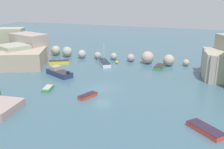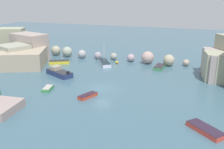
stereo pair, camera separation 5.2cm
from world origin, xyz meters
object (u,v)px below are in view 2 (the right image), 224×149
Objects in this scene: moored_boat_4 at (104,63)px; moored_boat_7 at (205,130)px; moored_boat_3 at (59,62)px; moored_boat_1 at (48,88)px; moored_boat_6 at (88,96)px; moored_boat_5 at (159,67)px; channel_buoy at (117,62)px; moored_boat_0 at (59,72)px.

moored_boat_7 is (19.90, -21.70, -0.10)m from moored_boat_4.
moored_boat_1 is at bearing 88.02° from moored_boat_3.
moored_boat_4 is 29.44m from moored_boat_7.
moored_boat_7 is (22.52, -5.07, 0.04)m from moored_boat_1.
moored_boat_4 is 1.89× the size of moored_boat_6.
moored_boat_5 is at bearing 152.79° from moored_boat_7.
moored_boat_6 is at bearing 162.67° from moored_boat_5.
moored_boat_4 reaches higher than moored_boat_7.
moored_boat_7 is at bearing -170.59° from moored_boat_4.
channel_buoy reaches higher than moored_boat_6.
moored_boat_4 is (4.80, 9.76, -0.20)m from moored_boat_0.
moored_boat_3 reaches higher than moored_boat_6.
moored_boat_6 is (1.99, -18.73, -0.05)m from channel_buoy.
channel_buoy is 13.29m from moored_boat_0.
moored_boat_4 reaches higher than channel_buoy.
moored_boat_0 is 1.43× the size of moored_boat_7.
moored_boat_5 is (16.13, 10.51, -0.27)m from moored_boat_0.
moored_boat_3 is 0.74× the size of moored_boat_4.
moored_boat_0 is at bearing -163.90° from moored_boat_7.
moored_boat_5 reaches higher than moored_boat_6.
moored_boat_5 is (9.02, -0.71, 0.01)m from channel_buoy.
moored_boat_1 is at bearing -105.26° from channel_buoy.
moored_boat_5 reaches higher than moored_boat_1.
moored_boat_1 is at bearing 106.81° from moored_boat_6.
moored_boat_0 is 19.26m from moored_boat_5.
moored_boat_7 reaches higher than moored_boat_1.
moored_boat_1 is 6.96m from moored_boat_6.
moored_boat_6 is 16.21m from moored_boat_7.
moored_boat_3 is at bearing 72.98° from moored_boat_4.
moored_boat_4 is at bearing 97.76° from moored_boat_5.
moored_boat_3 is 34.66m from moored_boat_7.
moored_boat_5 is (11.33, 0.75, -0.06)m from moored_boat_4.
moored_boat_0 reaches higher than moored_boat_1.
moored_boat_0 reaches higher than channel_buoy.
moored_boat_6 is at bearing -153.97° from moored_boat_7.
moored_boat_4 reaches higher than moored_boat_6.
moored_boat_0 is at bearing 72.57° from moored_boat_6.
moored_boat_4 is 11.35m from moored_boat_5.
moored_boat_5 is 24.03m from moored_boat_7.
moored_boat_7 is at bearing -155.13° from moored_boat_5.
moored_boat_0 is 27.44m from moored_boat_7.
moored_boat_5 is at bearing 0.77° from moored_boat_6.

